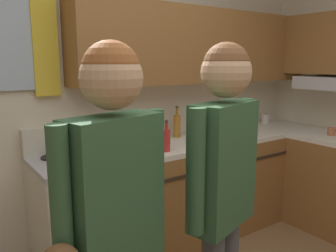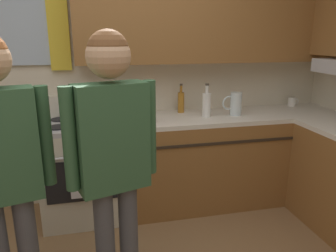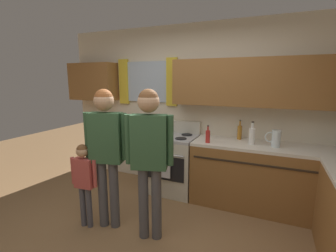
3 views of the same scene
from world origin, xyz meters
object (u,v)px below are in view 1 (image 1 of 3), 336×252
bottle_oil_amber (177,125)px  adult_holding_child (115,208)px  cup_terracotta (332,131)px  water_pitcher (232,123)px  mug_ceramic_white (265,119)px  stove_oven (86,214)px  adult_in_plaid (223,178)px  bottle_sauce_red (166,140)px  bottle_milk_white (209,126)px

bottle_oil_amber → adult_holding_child: size_ratio=0.17×
cup_terracotta → water_pitcher: 0.94m
mug_ceramic_white → stove_oven: bearing=-174.8°
bottle_oil_amber → adult_in_plaid: (-0.75, -1.38, 0.04)m
mug_ceramic_white → water_pitcher: size_ratio=0.57×
bottle_sauce_red → water_pitcher: (0.85, 0.15, 0.02)m
mug_ceramic_white → adult_in_plaid: bearing=-145.2°
bottle_sauce_red → adult_holding_child: size_ratio=0.15×
cup_terracotta → adult_in_plaid: adult_in_plaid is taller
bottle_milk_white → bottle_sauce_red: (-0.56, -0.15, -0.03)m
bottle_sauce_red → cup_terracotta: bottle_sauce_red is taller
bottle_milk_white → adult_in_plaid: 1.49m
mug_ceramic_white → water_pitcher: 0.82m
mug_ceramic_white → adult_holding_child: adult_holding_child is taller
cup_terracotta → bottle_sauce_red: bearing=165.7°
cup_terracotta → mug_ceramic_white: mug_ceramic_white is taller
cup_terracotta → mug_ceramic_white: size_ratio=0.87×
stove_oven → water_pitcher: water_pitcher is taller
cup_terracotta → water_pitcher: (-0.75, 0.56, 0.07)m
mug_ceramic_white → water_pitcher: water_pitcher is taller
water_pitcher → cup_terracotta: bearing=-36.5°
stove_oven → mug_ceramic_white: stove_oven is taller
stove_oven → bottle_oil_amber: bottle_oil_amber is taller
water_pitcher → adult_holding_child: adult_holding_child is taller
adult_in_plaid → mug_ceramic_white: bearing=34.8°
stove_oven → water_pitcher: size_ratio=5.00×
bottle_sauce_red → adult_in_plaid: size_ratio=0.15×
stove_oven → cup_terracotta: bearing=-15.3°
cup_terracotta → adult_in_plaid: bearing=-163.2°
stove_oven → bottle_sauce_red: bearing=-17.9°
stove_oven → bottle_sauce_red: bottle_sauce_red is taller
stove_oven → adult_in_plaid: bearing=-79.7°
bottle_milk_white → bottle_sauce_red: 0.58m
water_pitcher → adult_holding_child: bearing=-147.1°
bottle_oil_amber → adult_holding_child: bearing=-133.4°
stove_oven → bottle_oil_amber: (0.97, 0.18, 0.54)m
bottle_sauce_red → cup_terracotta: 1.65m
bottle_milk_white → water_pitcher: size_ratio=1.42×
bottle_oil_amber → bottle_milk_white: bottle_milk_white is taller
stove_oven → adult_holding_child: size_ratio=0.66×
stove_oven → cup_terracotta: (2.19, -0.60, 0.47)m
bottle_milk_white → water_pitcher: bottle_milk_white is taller
bottle_milk_white → bottle_sauce_red: bearing=-165.2°
bottle_sauce_red → water_pitcher: bottle_sauce_red is taller
bottle_oil_amber → mug_ceramic_white: (1.26, 0.02, -0.06)m
cup_terracotta → mug_ceramic_white: (0.03, 0.80, 0.01)m
cup_terracotta → water_pitcher: bearing=143.5°
mug_ceramic_white → water_pitcher: bearing=-162.5°
water_pitcher → mug_ceramic_white: bearing=17.5°
mug_ceramic_white → bottle_oil_amber: bearing=-179.0°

